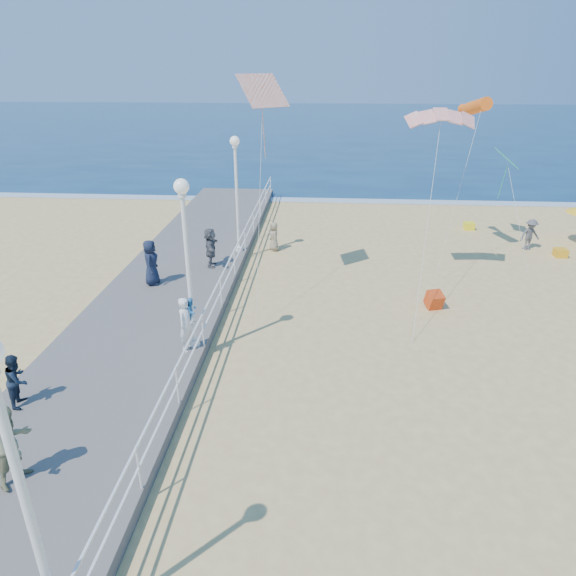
# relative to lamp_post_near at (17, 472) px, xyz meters

# --- Properties ---
(ground) EXTENTS (160.00, 160.00, 0.00)m
(ground) POSITION_rel_lamp_post_near_xyz_m (5.35, 9.00, -3.66)
(ground) COLOR #E0C075
(ground) RESTS_ON ground
(ocean) EXTENTS (160.00, 90.00, 0.05)m
(ocean) POSITION_rel_lamp_post_near_xyz_m (5.35, 74.00, -3.65)
(ocean) COLOR #0C2C4D
(ocean) RESTS_ON ground
(surf_line) EXTENTS (160.00, 1.20, 0.04)m
(surf_line) POSITION_rel_lamp_post_near_xyz_m (5.35, 29.50, -3.63)
(surf_line) COLOR silver
(surf_line) RESTS_ON ground
(boardwalk) EXTENTS (5.00, 44.00, 0.40)m
(boardwalk) POSITION_rel_lamp_post_near_xyz_m (-2.15, 9.00, -3.46)
(boardwalk) COLOR slate
(boardwalk) RESTS_ON ground
(railing) EXTENTS (0.05, 42.00, 0.55)m
(railing) POSITION_rel_lamp_post_near_xyz_m (0.30, 9.00, -2.41)
(railing) COLOR white
(railing) RESTS_ON boardwalk
(lamp_post_near) EXTENTS (0.44, 0.44, 5.32)m
(lamp_post_near) POSITION_rel_lamp_post_near_xyz_m (0.00, 0.00, 0.00)
(lamp_post_near) COLOR white
(lamp_post_near) RESTS_ON boardwalk
(lamp_post_mid) EXTENTS (0.44, 0.44, 5.32)m
(lamp_post_mid) POSITION_rel_lamp_post_near_xyz_m (0.00, 9.00, 0.00)
(lamp_post_mid) COLOR white
(lamp_post_mid) RESTS_ON boardwalk
(lamp_post_far) EXTENTS (0.44, 0.44, 5.32)m
(lamp_post_far) POSITION_rel_lamp_post_near_xyz_m (0.00, 18.00, 0.00)
(lamp_post_far) COLOR white
(lamp_post_far) RESTS_ON boardwalk
(woman_holding_toddler) EXTENTS (0.64, 0.76, 1.76)m
(woman_holding_toddler) POSITION_rel_lamp_post_near_xyz_m (-0.13, 8.74, -2.38)
(woman_holding_toddler) COLOR white
(woman_holding_toddler) RESTS_ON boardwalk
(toddler_held) EXTENTS (0.46, 0.51, 0.85)m
(toddler_held) POSITION_rel_lamp_post_near_xyz_m (0.02, 8.89, -1.98)
(toddler_held) COLOR #378FD1
(toddler_held) RESTS_ON boardwalk
(spectator_1) EXTENTS (0.97, 1.10, 1.88)m
(spectator_1) POSITION_rel_lamp_post_near_xyz_m (-2.38, 3.08, -2.32)
(spectator_1) COLOR gray
(spectator_1) RESTS_ON boardwalk
(spectator_4) EXTENTS (0.69, 0.97, 1.86)m
(spectator_4) POSITION_rel_lamp_post_near_xyz_m (-2.85, 13.75, -2.33)
(spectator_4) COLOR #171F34
(spectator_4) RESTS_ON boardwalk
(spectator_5) EXTENTS (0.71, 1.66, 1.73)m
(spectator_5) POSITION_rel_lamp_post_near_xyz_m (-0.89, 15.90, -2.39)
(spectator_5) COLOR #55565A
(spectator_5) RESTS_ON boardwalk
(spectator_7) EXTENTS (0.67, 0.80, 1.46)m
(spectator_7) POSITION_rel_lamp_post_near_xyz_m (-3.82, 5.67, -2.53)
(spectator_7) COLOR #182435
(spectator_7) RESTS_ON boardwalk
(beach_walker_a) EXTENTS (1.13, 0.83, 1.57)m
(beach_walker_a) POSITION_rel_lamp_post_near_xyz_m (14.32, 20.28, -2.88)
(beach_walker_a) COLOR #505055
(beach_walker_a) RESTS_ON ground
(beach_walker_c) EXTENTS (0.68, 0.82, 1.45)m
(beach_walker_c) POSITION_rel_lamp_post_near_xyz_m (1.56, 19.25, -2.94)
(beach_walker_c) COLOR gray
(beach_walker_c) RESTS_ON ground
(box_kite) EXTENTS (0.73, 0.84, 0.74)m
(box_kite) POSITION_rel_lamp_post_near_xyz_m (8.31, 13.06, -3.36)
(box_kite) COLOR red
(box_kite) RESTS_ON ground
(beach_chair_left) EXTENTS (0.55, 0.55, 0.40)m
(beach_chair_left) POSITION_rel_lamp_post_near_xyz_m (15.53, 19.33, -3.46)
(beach_chair_left) COLOR orange
(beach_chair_left) RESTS_ON ground
(beach_chair_right) EXTENTS (0.55, 0.55, 0.40)m
(beach_chair_right) POSITION_rel_lamp_post_near_xyz_m (12.22, 23.57, -3.46)
(beach_chair_right) COLOR yellow
(beach_chair_right) RESTS_ON ground
(kite_parafoil) EXTENTS (2.62, 0.94, 0.65)m
(kite_parafoil) POSITION_rel_lamp_post_near_xyz_m (8.29, 15.52, 3.23)
(kite_parafoil) COLOR red
(kite_windsock) EXTENTS (1.05, 2.94, 1.14)m
(kite_windsock) POSITION_rel_lamp_post_near_xyz_m (10.40, 18.64, 3.28)
(kite_windsock) COLOR orange
(kite_diamond_green) EXTENTS (1.29, 1.51, 0.85)m
(kite_diamond_green) POSITION_rel_lamp_post_near_xyz_m (13.03, 21.72, 0.63)
(kite_diamond_green) COLOR #28BE75
(kite_diamond_redwhite) EXTENTS (1.96, 1.90, 1.11)m
(kite_diamond_redwhite) POSITION_rel_lamp_post_near_xyz_m (1.69, 14.54, 4.09)
(kite_diamond_redwhite) COLOR #CC4218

